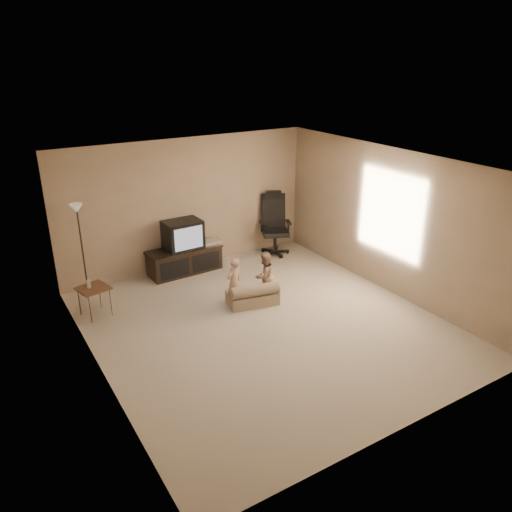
{
  "coord_description": "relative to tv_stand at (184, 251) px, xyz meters",
  "views": [
    {
      "loc": [
        -3.65,
        -5.68,
        3.95
      ],
      "look_at": [
        0.2,
        0.6,
        0.9
      ],
      "focal_mm": 35.0,
      "sensor_mm": 36.0,
      "label": 1
    }
  ],
  "objects": [
    {
      "name": "floor",
      "position": [
        0.23,
        -2.49,
        -0.43
      ],
      "size": [
        5.5,
        5.5,
        0.0
      ],
      "primitive_type": "plane",
      "color": "#BCAE95",
      "rests_on": "ground"
    },
    {
      "name": "floor_lamp",
      "position": [
        -1.83,
        0.06,
        0.76
      ],
      "size": [
        0.25,
        0.25,
        1.62
      ],
      "color": "black",
      "rests_on": "floor"
    },
    {
      "name": "office_chair",
      "position": [
        2.0,
        -0.07,
        0.04
      ],
      "size": [
        0.78,
        0.8,
        1.3
      ],
      "rotation": [
        0.0,
        0.0,
        -0.41
      ],
      "color": "black",
      "rests_on": "floor"
    },
    {
      "name": "room_shell",
      "position": [
        0.23,
        -2.49,
        1.09
      ],
      "size": [
        5.5,
        5.5,
        5.5
      ],
      "color": "white",
      "rests_on": "floor"
    },
    {
      "name": "toddler_right",
      "position": [
        0.71,
        -1.7,
        -0.01
      ],
      "size": [
        0.44,
        0.3,
        0.83
      ],
      "primitive_type": "imported",
      "rotation": [
        0.0,
        0.0,
        3.35
      ],
      "color": "tan",
      "rests_on": "floor"
    },
    {
      "name": "tv_stand",
      "position": [
        0.0,
        0.0,
        0.0
      ],
      "size": [
        1.46,
        0.58,
        1.03
      ],
      "rotation": [
        0.0,
        0.0,
        0.04
      ],
      "color": "black",
      "rests_on": "floor"
    },
    {
      "name": "toddler_left",
      "position": [
        0.12,
        -1.71,
        0.01
      ],
      "size": [
        0.37,
        0.32,
        0.87
      ],
      "primitive_type": "imported",
      "rotation": [
        0.0,
        0.0,
        3.45
      ],
      "color": "tan",
      "rests_on": "floor"
    },
    {
      "name": "child_sofa",
      "position": [
        0.42,
        -1.82,
        -0.26
      ],
      "size": [
        0.9,
        0.63,
        0.4
      ],
      "rotation": [
        0.0,
        0.0,
        -0.21
      ],
      "color": "gray",
      "rests_on": "floor"
    },
    {
      "name": "side_table",
      "position": [
        -1.93,
        -0.81,
        0.05
      ],
      "size": [
        0.53,
        0.53,
        0.67
      ],
      "rotation": [
        0.0,
        0.0,
        0.23
      ],
      "color": "brown",
      "rests_on": "floor"
    }
  ]
}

